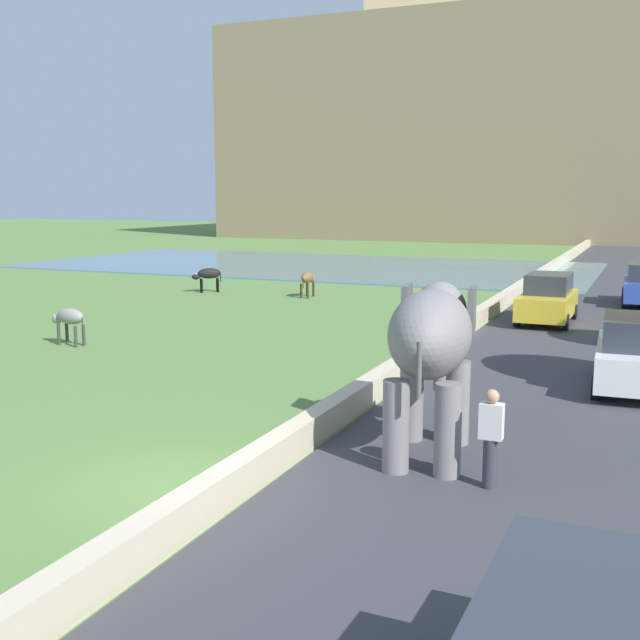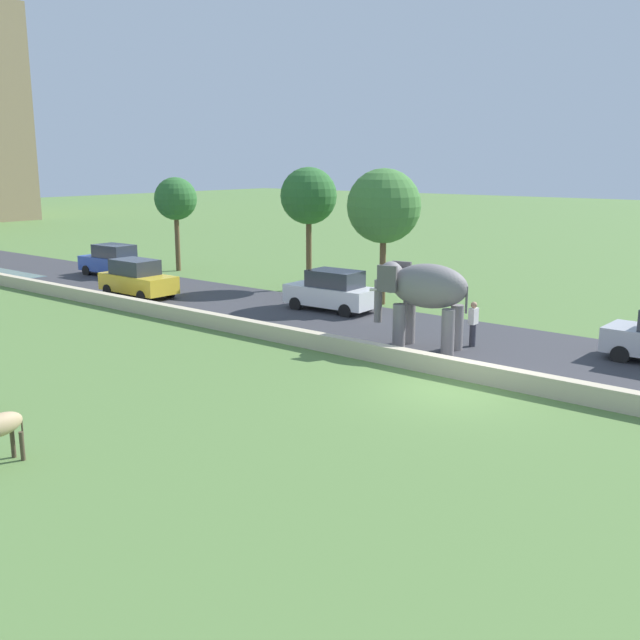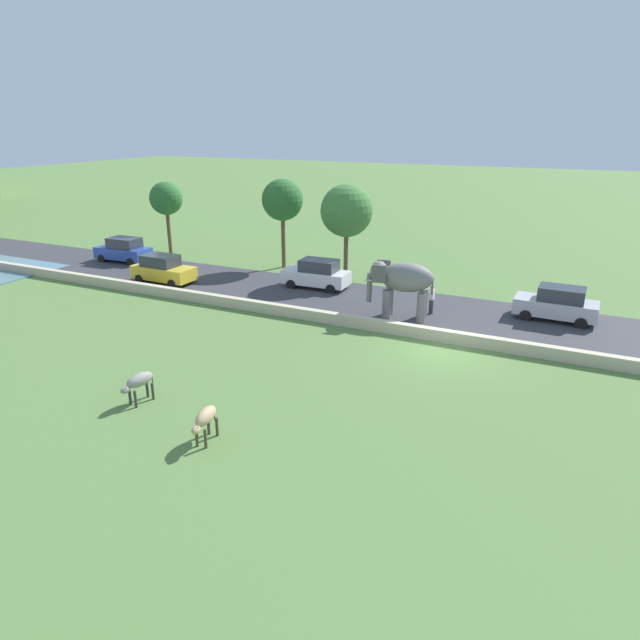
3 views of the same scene
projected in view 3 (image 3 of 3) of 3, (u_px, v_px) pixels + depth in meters
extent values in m
plane|color=#567A3D|center=(440.00, 351.00, 25.12)|extent=(220.00, 220.00, 0.00)
cube|color=#38383D|center=(163.00, 274.00, 37.52)|extent=(7.00, 120.00, 0.06)
cube|color=beige|center=(146.00, 289.00, 33.39)|extent=(0.40, 110.00, 0.57)
ellipsoid|color=slate|center=(406.00, 277.00, 28.40)|extent=(1.78, 2.88, 1.50)
cylinder|color=slate|center=(387.00, 305.00, 28.75)|extent=(0.44, 0.44, 1.60)
cylinder|color=slate|center=(390.00, 301.00, 29.51)|extent=(0.44, 0.44, 1.60)
cylinder|color=slate|center=(421.00, 308.00, 28.26)|extent=(0.44, 0.44, 1.60)
cylinder|color=slate|center=(423.00, 304.00, 29.02)|extent=(0.44, 0.44, 1.60)
ellipsoid|color=slate|center=(379.00, 272.00, 28.74)|extent=(1.12, 1.04, 1.10)
cube|color=#575454|center=(379.00, 274.00, 28.15)|extent=(0.22, 0.71, 0.90)
cube|color=#575454|center=(384.00, 268.00, 29.23)|extent=(0.22, 0.71, 0.90)
cylinder|color=slate|center=(369.00, 288.00, 29.16)|extent=(0.28, 0.28, 1.50)
cone|color=silver|center=(370.00, 280.00, 28.80)|extent=(0.20, 0.57, 0.17)
cone|color=silver|center=(372.00, 278.00, 29.19)|extent=(0.20, 0.57, 0.17)
cylinder|color=#575454|center=(432.00, 286.00, 28.15)|extent=(0.08, 0.08, 0.90)
cylinder|color=#33333D|center=(431.00, 307.00, 29.67)|extent=(0.22, 0.22, 0.85)
cube|color=silver|center=(432.00, 294.00, 29.43)|extent=(0.36, 0.22, 0.56)
sphere|color=tan|center=(432.00, 287.00, 29.30)|extent=(0.22, 0.22, 0.22)
cube|color=white|center=(316.00, 277.00, 34.30)|extent=(1.86, 4.06, 0.80)
cube|color=#2D333D|center=(319.00, 265.00, 33.97)|extent=(1.53, 2.25, 0.70)
cylinder|color=black|center=(291.00, 284.00, 34.22)|extent=(0.20, 0.61, 0.60)
cylinder|color=black|center=(302.00, 278.00, 35.62)|extent=(0.20, 0.61, 0.60)
cylinder|color=black|center=(331.00, 289.00, 33.25)|extent=(0.20, 0.61, 0.60)
cylinder|color=black|center=(341.00, 282.00, 34.64)|extent=(0.20, 0.61, 0.60)
cube|color=gold|center=(164.00, 272.00, 35.35)|extent=(1.74, 4.02, 0.80)
cube|color=#2D333D|center=(160.00, 260.00, 35.18)|extent=(1.47, 2.21, 0.70)
cylinder|color=black|center=(189.00, 278.00, 35.62)|extent=(0.19, 0.60, 0.60)
cylinder|color=black|center=(172.00, 284.00, 34.26)|extent=(0.19, 0.60, 0.60)
cylinder|color=black|center=(157.00, 273.00, 36.70)|extent=(0.19, 0.60, 0.60)
cylinder|color=black|center=(140.00, 279.00, 35.34)|extent=(0.19, 0.60, 0.60)
cube|color=#2D4CA8|center=(123.00, 253.00, 40.63)|extent=(1.86, 4.07, 0.80)
cube|color=#2D333D|center=(124.00, 243.00, 40.31)|extent=(1.53, 2.26, 0.70)
cylinder|color=black|center=(102.00, 259.00, 40.55)|extent=(0.20, 0.61, 0.60)
cylinder|color=black|center=(118.00, 254.00, 41.95)|extent=(0.20, 0.61, 0.60)
cylinder|color=black|center=(130.00, 262.00, 39.58)|extent=(0.20, 0.61, 0.60)
cylinder|color=black|center=(146.00, 257.00, 40.98)|extent=(0.20, 0.61, 0.60)
cube|color=#B7B7BC|center=(555.00, 307.00, 28.74)|extent=(1.79, 4.04, 0.80)
cube|color=#2D333D|center=(562.00, 294.00, 28.40)|extent=(1.50, 2.23, 0.70)
cylinder|color=black|center=(525.00, 316.00, 28.75)|extent=(0.19, 0.60, 0.60)
cylinder|color=black|center=(530.00, 307.00, 30.11)|extent=(0.19, 0.60, 0.60)
cylinder|color=black|center=(581.00, 323.00, 27.64)|extent=(0.19, 0.60, 0.60)
cylinder|color=black|center=(583.00, 314.00, 28.99)|extent=(0.19, 0.60, 0.60)
ellipsoid|color=tan|center=(206.00, 416.00, 17.79)|extent=(1.15, 0.59, 0.50)
cylinder|color=#493D2C|center=(205.00, 439.00, 17.59)|extent=(0.10, 0.10, 0.65)
cylinder|color=#493D2C|center=(197.00, 437.00, 17.68)|extent=(0.10, 0.10, 0.65)
cylinder|color=#493D2C|center=(217.00, 427.00, 18.28)|extent=(0.10, 0.10, 0.65)
cylinder|color=#493D2C|center=(208.00, 425.00, 18.37)|extent=(0.10, 0.10, 0.65)
ellipsoid|color=tan|center=(196.00, 430.00, 17.27)|extent=(0.43, 0.29, 0.26)
cone|color=beige|center=(198.00, 426.00, 17.19)|extent=(0.04, 0.04, 0.12)
cone|color=beige|center=(193.00, 425.00, 17.24)|extent=(0.04, 0.04, 0.12)
cylinder|color=#493D2C|center=(214.00, 414.00, 18.34)|extent=(0.04, 0.04, 0.45)
ellipsoid|color=gray|center=(140.00, 380.00, 20.27)|extent=(1.16, 0.61, 0.50)
cylinder|color=#373533|center=(135.00, 399.00, 20.08)|extent=(0.10, 0.10, 0.65)
cylinder|color=#373533|center=(130.00, 397.00, 20.25)|extent=(0.10, 0.10, 0.65)
cylinder|color=#373533|center=(153.00, 391.00, 20.68)|extent=(0.10, 0.10, 0.65)
cylinder|color=#373533|center=(147.00, 389.00, 20.84)|extent=(0.10, 0.10, 0.65)
ellipsoid|color=gray|center=(126.00, 390.00, 19.83)|extent=(0.43, 0.30, 0.26)
cone|color=beige|center=(127.00, 386.00, 19.73)|extent=(0.04, 0.04, 0.12)
cone|color=beige|center=(123.00, 385.00, 19.82)|extent=(0.04, 0.04, 0.12)
cylinder|color=#373533|center=(152.00, 379.00, 20.76)|extent=(0.04, 0.04, 0.45)
cylinder|color=brown|center=(346.00, 254.00, 35.99)|extent=(0.28, 0.28, 3.26)
sphere|color=#427A38|center=(347.00, 211.00, 35.06)|extent=(3.29, 3.29, 3.29)
cylinder|color=brown|center=(169.00, 232.00, 42.99)|extent=(0.28, 0.28, 3.34)
sphere|color=#2D662D|center=(166.00, 198.00, 42.14)|extent=(2.46, 2.46, 2.46)
cylinder|color=brown|center=(283.00, 241.00, 38.87)|extent=(0.28, 0.28, 3.68)
sphere|color=#2D662D|center=(282.00, 200.00, 37.93)|extent=(2.80, 2.80, 2.80)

